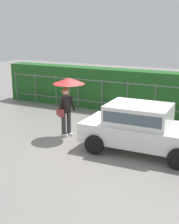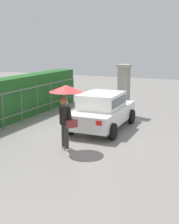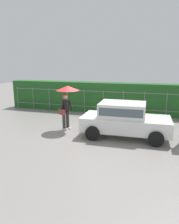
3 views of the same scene
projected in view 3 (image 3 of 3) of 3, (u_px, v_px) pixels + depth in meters
name	position (u px, v px, depth m)	size (l,w,h in m)	color
ground_plane	(95.00, 132.00, 9.71)	(40.00, 40.00, 0.00)	gray
car	(124.00, 118.00, 8.96)	(3.77, 1.93, 1.48)	white
pedestrian	(67.00, 96.00, 9.69)	(1.08, 1.08, 2.09)	#333333
fence_section	(103.00, 101.00, 12.76)	(12.18, 0.05, 1.50)	#59605B
hedge_row	(106.00, 98.00, 13.40)	(13.13, 0.90, 1.90)	#235B23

